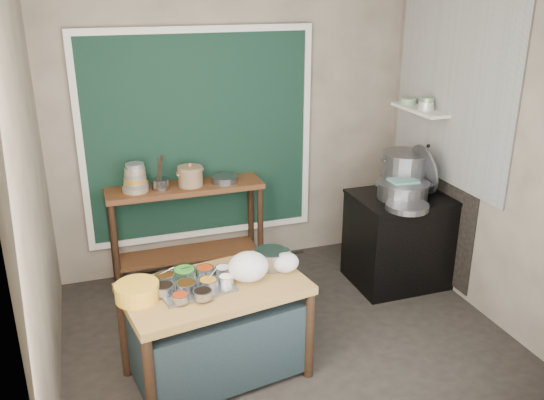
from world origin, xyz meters
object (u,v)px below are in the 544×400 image
object	(u,v)px
condiment_tray	(195,287)
steamer	(403,190)
stove_block	(400,240)
stock_pot	(405,171)
yellow_basin	(137,292)
utensil_cup	(161,184)
saucepan	(271,259)
ceramic_crock	(190,177)
back_counter	(187,232)
prep_table	(216,331)

from	to	relation	value
condiment_tray	steamer	xyz separation A→B (m)	(2.08, 0.80, 0.20)
stove_block	stock_pot	xyz separation A→B (m)	(0.09, 0.17, 0.63)
yellow_basin	utensil_cup	size ratio (longest dim) A/B	1.81
condiment_tray	saucepan	size ratio (longest dim) A/B	2.00
stove_block	ceramic_crock	distance (m)	2.07
condiment_tray	yellow_basin	world-z (taller)	yellow_basin
stock_pot	ceramic_crock	bearing A→B (deg)	164.41
yellow_basin	stock_pot	size ratio (longest dim) A/B	0.64
back_counter	stove_block	size ratio (longest dim) A/B	1.61
prep_table	utensil_cup	size ratio (longest dim) A/B	7.72
condiment_tray	back_counter	bearing A→B (deg)	81.54
stock_pot	steamer	world-z (taller)	stock_pot
ceramic_crock	steamer	bearing A→B (deg)	-23.07
stove_block	saucepan	world-z (taller)	saucepan
stove_block	ceramic_crock	size ratio (longest dim) A/B	3.71
condiment_tray	yellow_basin	distance (m)	0.39
prep_table	yellow_basin	xyz separation A→B (m)	(-0.53, -0.02, 0.43)
stove_block	utensil_cup	world-z (taller)	utensil_cup
back_counter	yellow_basin	bearing A→B (deg)	-111.35
back_counter	stock_pot	bearing A→B (deg)	-15.79
ceramic_crock	stock_pot	distance (m)	2.01
back_counter	utensil_cup	size ratio (longest dim) A/B	8.96
prep_table	stock_pot	distance (m)	2.42
back_counter	steamer	distance (m)	2.06
yellow_basin	steamer	size ratio (longest dim) A/B	0.60
stove_block	steamer	distance (m)	0.54
prep_table	stove_block	bearing A→B (deg)	13.76
back_counter	steamer	world-z (taller)	steamer
yellow_basin	saucepan	xyz separation A→B (m)	(0.98, 0.15, 0.01)
saucepan	utensil_cup	size ratio (longest dim) A/B	1.52
back_counter	ceramic_crock	distance (m)	0.56
prep_table	back_counter	size ratio (longest dim) A/B	0.86
back_counter	condiment_tray	world-z (taller)	back_counter
condiment_tray	steamer	distance (m)	2.23
back_counter	steamer	xyz separation A→B (m)	(1.84, -0.78, 0.48)
back_counter	utensil_cup	distance (m)	0.57
condiment_tray	ceramic_crock	size ratio (longest dim) A/B	2.03
yellow_basin	steamer	world-z (taller)	steamer
stove_block	steamer	world-z (taller)	steamer
prep_table	ceramic_crock	size ratio (longest dim) A/B	5.15
yellow_basin	saucepan	bearing A→B (deg)	8.67
condiment_tray	stock_pot	xyz separation A→B (m)	(2.22, 1.02, 0.30)
back_counter	saucepan	xyz separation A→B (m)	(0.36, -1.45, 0.34)
prep_table	steamer	xyz separation A→B (m)	(1.94, 0.80, 0.58)
saucepan	utensil_cup	distance (m)	1.54
saucepan	steamer	xyz separation A→B (m)	(1.48, 0.67, 0.14)
condiment_tray	utensil_cup	xyz separation A→B (m)	(0.01, 1.55, 0.24)
condiment_tray	yellow_basin	xyz separation A→B (m)	(-0.39, -0.02, 0.05)
stock_pot	yellow_basin	bearing A→B (deg)	-158.32
condiment_tray	stove_block	bearing A→B (deg)	21.75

